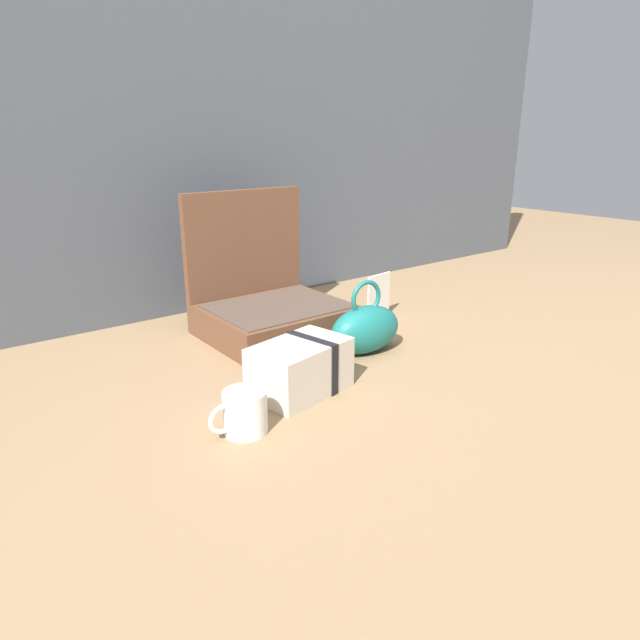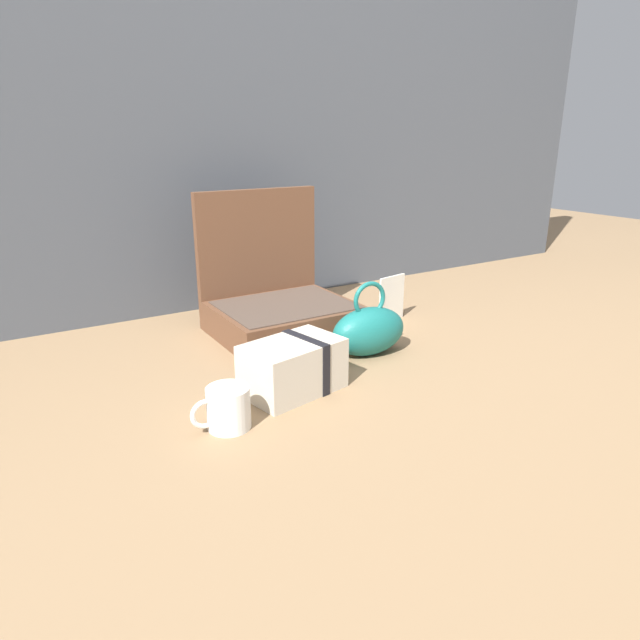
{
  "view_description": "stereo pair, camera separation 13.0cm",
  "coord_description": "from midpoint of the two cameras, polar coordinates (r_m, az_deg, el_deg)",
  "views": [
    {
      "loc": [
        -0.72,
        -0.99,
        0.52
      ],
      "look_at": [
        0.03,
        -0.02,
        0.11
      ],
      "focal_mm": 31.37,
      "sensor_mm": 36.0,
      "label": 1
    },
    {
      "loc": [
        -0.62,
        -1.07,
        0.52
      ],
      "look_at": [
        0.03,
        -0.02,
        0.11
      ],
      "focal_mm": 31.37,
      "sensor_mm": 36.0,
      "label": 2
    }
  ],
  "objects": [
    {
      "name": "open_suitcase",
      "position": [
        1.53,
        -7.67,
        1.61
      ],
      "size": [
        0.36,
        0.32,
        0.38
      ],
      "color": "brown",
      "rests_on": "ground_plane"
    },
    {
      "name": "ground_plane",
      "position": [
        1.34,
        -4.28,
        -4.58
      ],
      "size": [
        6.0,
        6.0,
        0.0
      ],
      "primitive_type": "plane",
      "color": "#8C6D4C"
    },
    {
      "name": "back_wall",
      "position": [
        1.75,
        -16.43,
        23.65
      ],
      "size": [
        3.2,
        0.06,
        1.4
      ],
      "primitive_type": "cube",
      "color": "#474C54",
      "rests_on": "ground_plane"
    },
    {
      "name": "coffee_mug",
      "position": [
        1.05,
        -11.34,
        -9.3
      ],
      "size": [
        0.11,
        0.08,
        0.08
      ],
      "color": "white",
      "rests_on": "ground_plane"
    },
    {
      "name": "cream_toiletry_bag",
      "position": [
        1.18,
        -5.09,
        -4.91
      ],
      "size": [
        0.23,
        0.17,
        0.11
      ],
      "color": "beige",
      "rests_on": "ground_plane"
    },
    {
      "name": "info_card_left",
      "position": [
        1.64,
        3.77,
        2.37
      ],
      "size": [
        0.1,
        0.02,
        0.13
      ],
      "primitive_type": "cube",
      "rotation": [
        0.0,
        0.0,
        0.17
      ],
      "color": "white",
      "rests_on": "ground_plane"
    },
    {
      "name": "teal_pouch_handbag",
      "position": [
        1.38,
        1.98,
        -0.92
      ],
      "size": [
        0.2,
        0.11,
        0.19
      ],
      "color": "#196B66",
      "rests_on": "ground_plane"
    }
  ]
}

